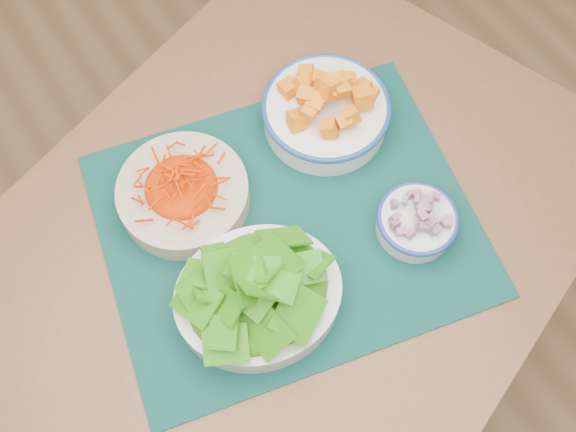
% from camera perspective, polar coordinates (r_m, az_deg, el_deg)
% --- Properties ---
extents(ground, '(4.00, 4.00, 0.00)m').
position_cam_1_polar(ground, '(1.75, 4.78, -18.10)').
color(ground, '#9E734C').
rests_on(ground, ground).
extents(table, '(1.49, 1.23, 0.75)m').
position_cam_1_polar(table, '(1.13, -3.09, -6.45)').
color(table, brown).
rests_on(table, ground).
extents(placemat, '(0.70, 0.62, 0.00)m').
position_cam_1_polar(placemat, '(1.08, 0.00, -0.72)').
color(placemat, black).
rests_on(placemat, table).
extents(carrot_bowl, '(0.23, 0.23, 0.08)m').
position_cam_1_polar(carrot_bowl, '(1.07, -9.37, 2.24)').
color(carrot_bowl, '#C5B192').
rests_on(carrot_bowl, placemat).
extents(squash_bowl, '(0.24, 0.24, 0.11)m').
position_cam_1_polar(squash_bowl, '(1.13, 3.42, 9.68)').
color(squash_bowl, white).
rests_on(squash_bowl, placemat).
extents(lettuce_bowl, '(0.31, 0.28, 0.13)m').
position_cam_1_polar(lettuce_bowl, '(0.97, -2.70, -6.67)').
color(lettuce_bowl, silver).
rests_on(lettuce_bowl, placemat).
extents(onion_bowl, '(0.13, 0.13, 0.07)m').
position_cam_1_polar(onion_bowl, '(1.06, 11.41, -0.34)').
color(onion_bowl, silver).
rests_on(onion_bowl, placemat).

